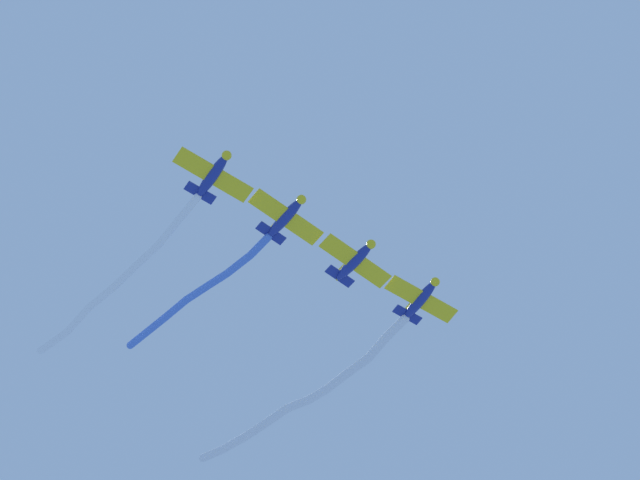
{
  "coord_description": "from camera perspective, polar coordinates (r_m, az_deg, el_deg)",
  "views": [
    {
      "loc": [
        -38.54,
        23.31,
        1.53
      ],
      "look_at": [
        0.85,
        0.35,
        78.44
      ],
      "focal_mm": 61.52,
      "sensor_mm": 36.0,
      "label": 1
    }
  ],
  "objects": [
    {
      "name": "airplane_lead",
      "position": [
        86.75,
        -5.58,
        3.4
      ],
      "size": [
        4.97,
        6.64,
        1.66
      ],
      "rotation": [
        0.0,
        0.0,
        3.21
      ],
      "color": "navy"
    },
    {
      "name": "airplane_right_wing",
      "position": [
        90.32,
        1.84,
        -1.08
      ],
      "size": [
        5.06,
        6.71,
        1.66
      ],
      "rotation": [
        0.0,
        0.0,
        3.29
      ],
      "color": "navy"
    },
    {
      "name": "smoke_trail_left_wing",
      "position": [
        93.62,
        -6.35,
        -2.76
      ],
      "size": [
        16.86,
        5.58,
        1.64
      ],
      "color": "#4C75DB"
    },
    {
      "name": "airplane_left_wing",
      "position": [
        88.55,
        -1.79,
        1.21
      ],
      "size": [
        5.05,
        6.71,
        1.66
      ],
      "rotation": [
        0.0,
        0.0,
        3.28
      ],
      "color": "navy"
    },
    {
      "name": "airplane_slot",
      "position": [
        93.07,
        5.28,
        -3.07
      ],
      "size": [
        4.94,
        6.62,
        1.66
      ],
      "rotation": [
        0.0,
        0.0,
        3.19
      ],
      "color": "navy"
    },
    {
      "name": "smoke_trail_lead",
      "position": [
        93.1,
        -10.35,
        -1.98
      ],
      "size": [
        21.32,
        5.47,
        1.37
      ],
      "color": "white"
    },
    {
      "name": "smoke_trail_slot",
      "position": [
        101.81,
        -0.78,
        -8.16
      ],
      "size": [
        26.94,
        7.18,
        4.89
      ],
      "color": "white"
    }
  ]
}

